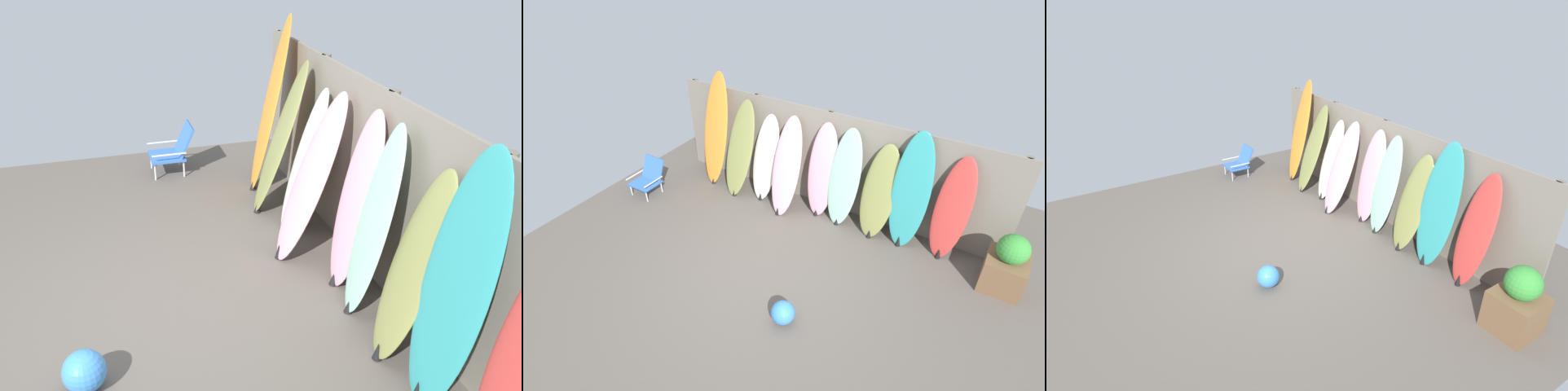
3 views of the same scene
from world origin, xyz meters
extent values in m
plane|color=#5B544C|center=(0.00, 0.00, 0.00)|extent=(7.68, 7.68, 0.00)
cube|color=gray|center=(0.00, 2.00, 0.90)|extent=(6.08, 0.04, 1.80)
cylinder|color=#6C655B|center=(-2.88, 2.04, 0.90)|extent=(0.10, 0.10, 1.80)
cylinder|color=#6C655B|center=(-1.44, 2.04, 0.90)|extent=(0.10, 0.10, 1.80)
cylinder|color=#6C655B|center=(0.00, 2.04, 0.90)|extent=(0.10, 0.10, 1.80)
cylinder|color=#6C655B|center=(1.44, 2.04, 0.90)|extent=(0.10, 0.10, 1.80)
ellipsoid|color=orange|center=(-2.17, 1.67, 1.06)|extent=(0.64, 0.58, 2.13)
cone|color=black|center=(-2.17, 1.45, 0.07)|extent=(0.08, 0.08, 0.11)
ellipsoid|color=olive|center=(-1.56, 1.59, 0.87)|extent=(0.66, 0.70, 1.74)
cone|color=black|center=(-1.56, 1.32, 0.07)|extent=(0.08, 0.08, 0.11)
ellipsoid|color=white|center=(-1.06, 1.68, 0.78)|extent=(0.56, 0.54, 1.57)
cone|color=black|center=(-1.06, 1.46, 0.08)|extent=(0.08, 0.08, 0.14)
ellipsoid|color=pink|center=(-0.55, 1.55, 0.83)|extent=(0.57, 0.78, 1.66)
cone|color=black|center=(-0.55, 1.24, 0.08)|extent=(0.08, 0.08, 0.15)
ellipsoid|color=pink|center=(0.04, 1.75, 0.83)|extent=(0.53, 0.44, 1.67)
cone|color=black|center=(0.04, 1.57, 0.06)|extent=(0.08, 0.08, 0.11)
ellipsoid|color=#9ED6BC|center=(0.46, 1.70, 0.85)|extent=(0.59, 0.45, 1.70)
cone|color=black|center=(0.46, 1.53, 0.06)|extent=(0.08, 0.08, 0.11)
ellipsoid|color=olive|center=(1.07, 1.71, 0.78)|extent=(0.62, 0.56, 1.57)
cone|color=black|center=(1.07, 1.50, 0.08)|extent=(0.08, 0.08, 0.14)
ellipsoid|color=teal|center=(1.54, 1.72, 0.95)|extent=(0.61, 0.46, 1.90)
cone|color=black|center=(1.54, 1.55, 0.10)|extent=(0.08, 0.08, 0.18)
cylinder|color=silver|center=(-3.23, 0.33, 0.11)|extent=(0.02, 0.02, 0.22)
cylinder|color=silver|center=(-2.83, 0.33, 0.11)|extent=(0.02, 0.02, 0.22)
cylinder|color=silver|center=(-3.23, 0.70, 0.11)|extent=(0.02, 0.02, 0.22)
cylinder|color=silver|center=(-2.83, 0.70, 0.11)|extent=(0.02, 0.02, 0.22)
cube|color=blue|center=(-3.03, 0.51, 0.23)|extent=(0.48, 0.44, 0.03)
cube|color=blue|center=(-3.03, 0.75, 0.43)|extent=(0.46, 0.22, 0.42)
cylinder|color=silver|center=(-3.27, 0.51, 0.34)|extent=(0.02, 0.44, 0.02)
cylinder|color=silver|center=(-2.79, 0.51, 0.34)|extent=(0.02, 0.44, 0.02)
sphere|color=#3F8CE5|center=(0.73, -0.66, 0.16)|extent=(0.32, 0.32, 0.32)
camera|label=1|loc=(4.14, -0.38, 3.10)|focal=40.00mm
camera|label=2|loc=(2.52, -3.59, 4.44)|focal=28.00mm
camera|label=3|loc=(4.85, -2.65, 3.75)|focal=28.00mm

